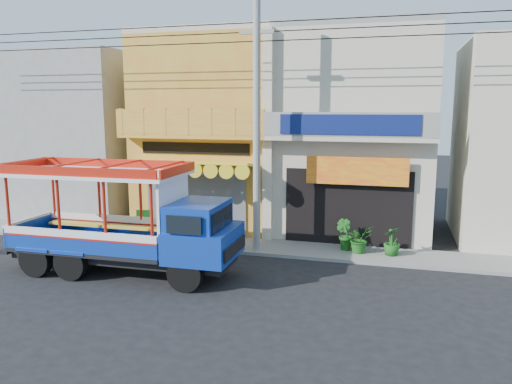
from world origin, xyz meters
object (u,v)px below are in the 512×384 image
(songthaew_truck, at_px, (137,222))
(green_sign, at_px, (145,224))
(potted_plant_c, at_px, (392,241))
(utility_pole, at_px, (261,110))
(potted_plant_b, at_px, (344,235))
(potted_plant_a, at_px, (360,239))

(songthaew_truck, distance_m, green_sign, 4.67)
(potted_plant_c, bearing_deg, songthaew_truck, -27.62)
(songthaew_truck, relative_size, potted_plant_c, 7.51)
(utility_pole, height_order, potted_plant_b, utility_pole)
(green_sign, distance_m, potted_plant_a, 8.41)
(songthaew_truck, bearing_deg, potted_plant_a, 31.04)
(potted_plant_a, bearing_deg, potted_plant_b, 117.78)
(green_sign, xyz_separation_m, potted_plant_a, (8.40, -0.21, 0.07))
(songthaew_truck, relative_size, green_sign, 7.36)
(green_sign, bearing_deg, potted_plant_a, -1.43)
(potted_plant_b, xyz_separation_m, potted_plant_c, (1.64, -0.28, -0.05))
(songthaew_truck, xyz_separation_m, potted_plant_a, (6.44, 3.87, -1.05))
(green_sign, xyz_separation_m, potted_plant_c, (9.50, -0.24, 0.07))
(green_sign, relative_size, potted_plant_b, 0.93)
(green_sign, distance_m, potted_plant_b, 7.85)
(utility_pole, xyz_separation_m, potted_plant_b, (2.83, 0.94, -4.37))
(potted_plant_a, height_order, potted_plant_b, potted_plant_b)
(potted_plant_b, bearing_deg, potted_plant_c, -160.51)
(utility_pole, xyz_separation_m, green_sign, (-5.02, 0.91, -4.49))
(utility_pole, xyz_separation_m, potted_plant_c, (4.48, 0.67, -4.42))
(potted_plant_b, distance_m, potted_plant_c, 1.67)
(green_sign, distance_m, potted_plant_c, 9.50)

